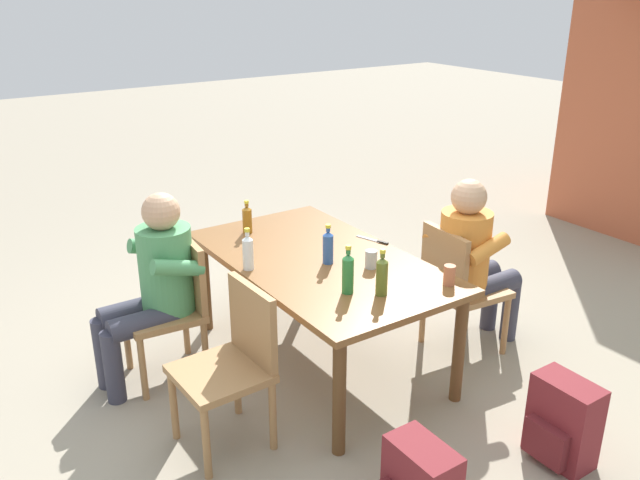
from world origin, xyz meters
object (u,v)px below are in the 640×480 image
(dining_table, at_px, (320,270))
(bottle_green, at_px, (348,273))
(chair_near_right, at_px, (234,359))
(chair_near_left, at_px, (175,302))
(bottle_amber, at_px, (247,219))
(bottle_blue, at_px, (328,247))
(cup_steel, at_px, (371,259))
(table_knife, at_px, (375,240))
(bottle_olive, at_px, (382,275))
(person_in_plaid_shirt, at_px, (472,256))
(bottle_clear, at_px, (248,252))
(cup_terracotta, at_px, (449,275))
(backpack_by_near_side, at_px, (562,423))
(person_in_white_shirt, at_px, (154,281))
(chair_far_right, at_px, (457,284))

(dining_table, relative_size, bottle_green, 6.33)
(dining_table, xyz_separation_m, chair_near_right, (0.39, -0.80, -0.15))
(chair_near_left, height_order, bottle_amber, bottle_amber)
(bottle_blue, distance_m, bottle_green, 0.42)
(bottle_amber, height_order, cup_steel, bottle_amber)
(cup_steel, height_order, table_knife, cup_steel)
(bottle_olive, bearing_deg, person_in_plaid_shirt, 102.52)
(person_in_plaid_shirt, bearing_deg, bottle_clear, -110.26)
(bottle_olive, bearing_deg, table_knife, 144.07)
(chair_near_right, height_order, cup_terracotta, chair_near_right)
(bottle_olive, bearing_deg, bottle_green, -131.73)
(chair_near_right, bearing_deg, bottle_blue, 110.96)
(cup_terracotta, bearing_deg, bottle_blue, -148.23)
(bottle_blue, relative_size, cup_terracotta, 2.14)
(bottle_green, bearing_deg, cup_steel, 121.69)
(bottle_clear, bearing_deg, backpack_by_near_side, 30.42)
(bottle_amber, bearing_deg, person_in_white_shirt, -72.06)
(person_in_white_shirt, height_order, bottle_green, person_in_white_shirt)
(chair_near_right, relative_size, bottle_green, 3.14)
(dining_table, distance_m, bottle_blue, 0.20)
(cup_steel, bearing_deg, chair_near_right, -83.66)
(cup_terracotta, bearing_deg, cup_steel, -153.12)
(chair_near_right, distance_m, bottle_olive, 0.89)
(chair_near_left, relative_size, person_in_white_shirt, 0.74)
(bottle_clear, relative_size, bottle_green, 0.92)
(chair_near_left, xyz_separation_m, bottle_blue, (0.47, 0.80, 0.34))
(bottle_green, bearing_deg, person_in_white_shirt, -138.57)
(chair_near_right, xyz_separation_m, cup_terracotta, (0.32, 1.19, 0.29))
(chair_near_left, height_order, bottle_olive, bottle_olive)
(dining_table, relative_size, table_knife, 7.45)
(chair_far_right, bearing_deg, bottle_blue, -110.59)
(chair_near_left, xyz_separation_m, person_in_white_shirt, (-0.01, -0.11, 0.17))
(chair_near_right, xyz_separation_m, backpack_by_near_side, (1.07, 1.28, -0.27))
(chair_near_right, xyz_separation_m, bottle_blue, (-0.31, 0.80, 0.34))
(person_in_white_shirt, bearing_deg, backpack_by_near_side, 36.84)
(bottle_amber, bearing_deg, cup_steel, 19.46)
(person_in_plaid_shirt, distance_m, bottle_olive, 0.95)
(bottle_blue, bearing_deg, dining_table, 180.00)
(person_in_white_shirt, distance_m, bottle_green, 1.18)
(dining_table, xyz_separation_m, bottle_blue, (0.09, -0.00, 0.18))
(chair_near_left, height_order, bottle_blue, bottle_blue)
(chair_near_left, distance_m, bottle_blue, 0.99)
(chair_near_left, bearing_deg, dining_table, 64.19)
(chair_near_left, bearing_deg, table_knife, 74.46)
(bottle_blue, relative_size, bottle_green, 0.89)
(chair_far_right, bearing_deg, bottle_green, -84.52)
(cup_terracotta, height_order, cup_steel, cup_terracotta)
(bottle_clear, bearing_deg, chair_far_right, 68.44)
(cup_steel, relative_size, backpack_by_near_side, 0.24)
(person_in_plaid_shirt, xyz_separation_m, bottle_blue, (-0.31, -0.91, 0.17))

